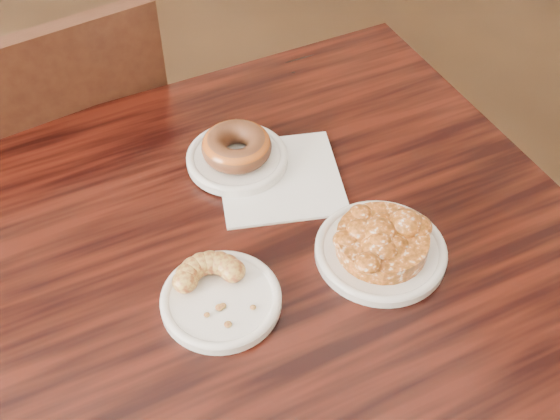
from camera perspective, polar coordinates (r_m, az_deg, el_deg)
name	(u,v)px	position (r m, az deg, el deg)	size (l,w,h in m)	color
cafe_table	(285,386)	(1.25, 0.40, -14.15)	(0.82, 0.82, 0.75)	black
chair_far	(47,179)	(1.54, -18.40, 2.41)	(0.47, 0.47, 0.90)	black
napkin	(280,178)	(1.03, -0.03, 2.64)	(0.18, 0.18, 0.00)	white
plate_donut	(237,159)	(1.05, -3.49, 4.20)	(0.15, 0.15, 0.01)	white
plate_cruller	(221,300)	(0.89, -4.81, -7.33)	(0.15, 0.15, 0.01)	white
plate_fritter	(380,251)	(0.94, 8.17, -3.35)	(0.17, 0.17, 0.01)	silver
glazed_donut	(237,146)	(1.03, -3.55, 5.18)	(0.10, 0.10, 0.04)	brown
apple_fritter	(383,239)	(0.92, 8.33, -2.33)	(0.17, 0.17, 0.04)	#4F2708
cruller_fragment	(220,291)	(0.87, -4.90, -6.54)	(0.11, 0.11, 0.03)	maroon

